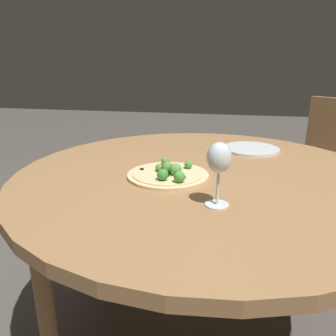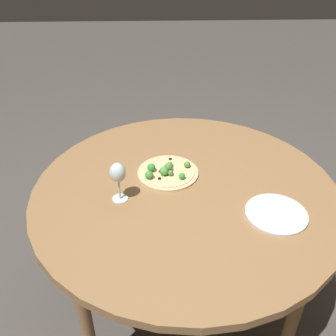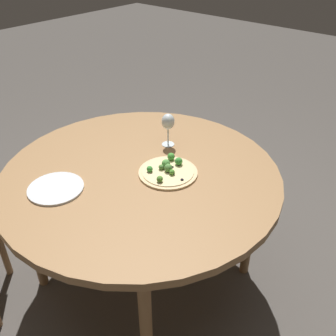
% 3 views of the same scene
% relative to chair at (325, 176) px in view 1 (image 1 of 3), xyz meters
% --- Properties ---
extents(ground_plane, '(12.00, 12.00, 0.00)m').
position_rel_chair_xyz_m(ground_plane, '(-0.78, 0.63, -0.47)').
color(ground_plane, '#4C4742').
extents(dining_table, '(1.29, 1.29, 0.72)m').
position_rel_chair_xyz_m(dining_table, '(-0.78, 0.63, 0.19)').
color(dining_table, olive).
rests_on(dining_table, ground_plane).
extents(chair, '(0.56, 0.56, 0.89)m').
position_rel_chair_xyz_m(chair, '(0.00, 0.00, 0.00)').
color(chair, '#997047').
rests_on(chair, ground_plane).
extents(pizza, '(0.27, 0.27, 0.05)m').
position_rel_chair_xyz_m(pizza, '(-0.86, 0.73, 0.26)').
color(pizza, '#DBBC89').
rests_on(pizza, dining_table).
extents(wine_glass, '(0.07, 0.07, 0.17)m').
position_rel_chair_xyz_m(wine_glass, '(-1.05, 0.56, 0.37)').
color(wine_glass, silver).
rests_on(wine_glass, dining_table).
extents(plate_near, '(0.24, 0.24, 0.01)m').
position_rel_chair_xyz_m(plate_near, '(-0.45, 0.45, 0.25)').
color(plate_near, silver).
rests_on(plate_near, dining_table).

